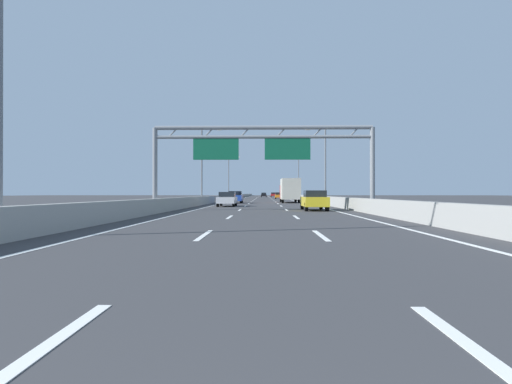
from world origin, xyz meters
name	(u,v)px	position (x,y,z in m)	size (l,w,h in m)	color
ground_plane	(264,198)	(0.00, 100.00, 0.00)	(260.00, 260.00, 0.00)	#38383A
lane_dash_left_0	(25,362)	(-1.80, 3.50, 0.01)	(0.16, 3.00, 0.01)	white
lane_dash_left_1	(204,235)	(-1.80, 12.50, 0.01)	(0.16, 3.00, 0.01)	white
lane_dash_left_2	(230,217)	(-1.80, 21.50, 0.01)	(0.16, 3.00, 0.01)	white
lane_dash_left_3	(240,210)	(-1.80, 30.50, 0.01)	(0.16, 3.00, 0.01)	white
lane_dash_left_4	(245,206)	(-1.80, 39.50, 0.01)	(0.16, 3.00, 0.01)	white
lane_dash_left_5	(249,204)	(-1.80, 48.50, 0.01)	(0.16, 3.00, 0.01)	white
lane_dash_left_6	(251,202)	(-1.80, 57.50, 0.01)	(0.16, 3.00, 0.01)	white
lane_dash_left_7	(253,201)	(-1.80, 66.50, 0.01)	(0.16, 3.00, 0.01)	white
lane_dash_left_8	(254,200)	(-1.80, 75.50, 0.01)	(0.16, 3.00, 0.01)	white
lane_dash_left_9	(255,199)	(-1.80, 84.50, 0.01)	(0.16, 3.00, 0.01)	white
lane_dash_left_10	(256,198)	(-1.80, 93.50, 0.01)	(0.16, 3.00, 0.01)	white
lane_dash_left_11	(257,198)	(-1.80, 102.50, 0.01)	(0.16, 3.00, 0.01)	white
lane_dash_left_12	(257,198)	(-1.80, 111.50, 0.01)	(0.16, 3.00, 0.01)	white
lane_dash_left_13	(258,197)	(-1.80, 120.50, 0.01)	(0.16, 3.00, 0.01)	white
lane_dash_left_14	(258,197)	(-1.80, 129.50, 0.01)	(0.16, 3.00, 0.01)	white
lane_dash_left_15	(259,197)	(-1.80, 138.50, 0.01)	(0.16, 3.00, 0.01)	white
lane_dash_left_16	(259,196)	(-1.80, 147.50, 0.01)	(0.16, 3.00, 0.01)	white
lane_dash_left_17	(259,196)	(-1.80, 156.50, 0.01)	(0.16, 3.00, 0.01)	white
lane_dash_right_0	(497,366)	(1.80, 3.50, 0.01)	(0.16, 3.00, 0.01)	white
lane_dash_right_1	(321,235)	(1.80, 12.50, 0.01)	(0.16, 3.00, 0.01)	white
lane_dash_right_2	(296,217)	(1.80, 21.50, 0.01)	(0.16, 3.00, 0.01)	white
lane_dash_right_3	(286,210)	(1.80, 30.50, 0.01)	(0.16, 3.00, 0.01)	white
lane_dash_right_4	(281,206)	(1.80, 39.50, 0.01)	(0.16, 3.00, 0.01)	white
lane_dash_right_5	(278,204)	(1.80, 48.50, 0.01)	(0.16, 3.00, 0.01)	white
lane_dash_right_6	(276,202)	(1.80, 57.50, 0.01)	(0.16, 3.00, 0.01)	white
lane_dash_right_7	(274,201)	(1.80, 66.50, 0.01)	(0.16, 3.00, 0.01)	white
lane_dash_right_8	(273,200)	(1.80, 75.50, 0.01)	(0.16, 3.00, 0.01)	white
lane_dash_right_9	(272,199)	(1.80, 84.50, 0.01)	(0.16, 3.00, 0.01)	white
lane_dash_right_10	(271,198)	(1.80, 93.50, 0.01)	(0.16, 3.00, 0.01)	white
lane_dash_right_11	(270,198)	(1.80, 102.50, 0.01)	(0.16, 3.00, 0.01)	white
lane_dash_right_12	(270,198)	(1.80, 111.50, 0.01)	(0.16, 3.00, 0.01)	white
lane_dash_right_13	(269,197)	(1.80, 120.50, 0.01)	(0.16, 3.00, 0.01)	white
lane_dash_right_14	(269,197)	(1.80, 129.50, 0.01)	(0.16, 3.00, 0.01)	white
lane_dash_right_15	(269,197)	(1.80, 138.50, 0.01)	(0.16, 3.00, 0.01)	white
lane_dash_right_16	(268,196)	(1.80, 147.50, 0.01)	(0.16, 3.00, 0.01)	white
lane_dash_right_17	(268,196)	(1.80, 156.50, 0.01)	(0.16, 3.00, 0.01)	white
edge_line_left	(240,199)	(-5.25, 88.00, 0.01)	(0.16, 176.00, 0.01)	white
edge_line_right	(287,199)	(5.25, 88.00, 0.01)	(0.16, 176.00, 0.01)	white
barrier_left	(239,196)	(-6.90, 110.00, 0.47)	(0.45, 220.00, 0.95)	#9E9E99
barrier_right	(288,196)	(6.90, 110.00, 0.47)	(0.45, 220.00, 0.95)	#9E9E99
sign_gantry	(260,146)	(-0.20, 29.46, 4.82)	(16.59, 0.36, 6.36)	gray
streetlamp_left_near	(7,53)	(-7.47, 11.71, 5.40)	(2.58, 0.28, 9.50)	slate
streetlamp_left_mid	(204,160)	(-7.47, 48.78, 5.40)	(2.58, 0.28, 9.50)	slate
streetlamp_right_mid	(323,160)	(7.47, 48.78, 5.40)	(2.58, 0.28, 9.50)	slate
streetlamp_left_far	(230,175)	(-7.47, 85.85, 5.40)	(2.58, 0.28, 9.50)	slate
streetlamp_right_far	(297,174)	(7.47, 85.85, 5.40)	(2.58, 0.28, 9.50)	slate
yellow_car	(314,200)	(3.84, 29.79, 0.77)	(1.71, 4.12, 1.50)	yellow
blue_car	(235,197)	(-3.69, 50.94, 0.78)	(1.89, 4.35, 1.56)	#2347AD
black_car	(264,195)	(0.07, 126.52, 0.73)	(1.76, 4.48, 1.44)	black
red_car	(274,195)	(3.45, 134.80, 0.78)	(1.90, 4.68, 1.52)	red
orange_car	(279,196)	(3.49, 88.20, 0.75)	(1.74, 4.28, 1.46)	orange
white_car	(227,199)	(-3.55, 38.59, 0.72)	(1.73, 4.19, 1.42)	silver
box_truck	(290,190)	(3.61, 53.63, 1.74)	(2.41, 7.94, 3.22)	#B21E19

